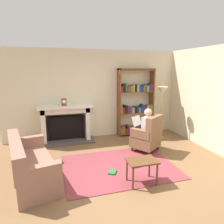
{
  "coord_description": "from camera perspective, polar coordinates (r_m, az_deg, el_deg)",
  "views": [
    {
      "loc": [
        -1.31,
        -3.6,
        2.12
      ],
      "look_at": [
        0.1,
        1.2,
        1.05
      ],
      "focal_mm": 32.31,
      "sensor_mm": 36.0,
      "label": 1
    }
  ],
  "objects": [
    {
      "name": "ground",
      "position": [
        4.38,
        3.33,
        -16.92
      ],
      "size": [
        14.0,
        14.0,
        0.0
      ],
      "primitive_type": "plane",
      "color": "brown"
    },
    {
      "name": "back_wall",
      "position": [
        6.33,
        -4.34,
        5.06
      ],
      "size": [
        5.6,
        0.1,
        2.7
      ],
      "primitive_type": "cube",
      "color": "beige",
      "rests_on": "ground"
    },
    {
      "name": "side_wall_right",
      "position": [
        6.31,
        22.74,
        4.13
      ],
      "size": [
        0.1,
        5.2,
        2.7
      ],
      "primitive_type": "cube",
      "color": "beige",
      "rests_on": "ground"
    },
    {
      "name": "area_rug",
      "position": [
        4.62,
        2.03,
        -15.14
      ],
      "size": [
        2.4,
        1.8,
        0.01
      ],
      "primitive_type": "cube",
      "color": "brown",
      "rests_on": "ground"
    },
    {
      "name": "fireplace",
      "position": [
        6.1,
        -12.91,
        -2.82
      ],
      "size": [
        1.57,
        0.64,
        1.1
      ],
      "color": "#4C4742",
      "rests_on": "ground"
    },
    {
      "name": "mantel_clock",
      "position": [
        5.87,
        -13.44,
        2.77
      ],
      "size": [
        0.14,
        0.14,
        0.2
      ],
      "color": "brown",
      "rests_on": "fireplace"
    },
    {
      "name": "bookshelf",
      "position": [
        6.55,
        6.69,
        2.15
      ],
      "size": [
        1.18,
        0.32,
        2.14
      ],
      "color": "brown",
      "rests_on": "ground"
    },
    {
      "name": "armchair_reading",
      "position": [
        5.34,
        10.13,
        -6.62
      ],
      "size": [
        0.88,
        0.88,
        0.97
      ],
      "rotation": [
        0.0,
        0.0,
        3.76
      ],
      "color": "#331E14",
      "rests_on": "ground"
    },
    {
      "name": "seated_reader",
      "position": [
        5.34,
        9.1,
        -4.39
      ],
      "size": [
        0.56,
        0.59,
        1.14
      ],
      "rotation": [
        0.0,
        0.0,
        3.76
      ],
      "color": "silver",
      "rests_on": "ground"
    },
    {
      "name": "sofa_floral",
      "position": [
        4.27,
        -22.25,
        -13.8
      ],
      "size": [
        1.07,
        1.82,
        0.85
      ],
      "rotation": [
        0.0,
        0.0,
        1.79
      ],
      "color": "#946756",
      "rests_on": "ground"
    },
    {
      "name": "side_table",
      "position": [
        3.91,
        8.47,
        -14.31
      ],
      "size": [
        0.56,
        0.39,
        0.47
      ],
      "color": "brown",
      "rests_on": "ground"
    },
    {
      "name": "scattered_books",
      "position": [
        4.65,
        4.55,
        -14.72
      ],
      "size": [
        0.83,
        0.61,
        0.04
      ],
      "color": "#267233",
      "rests_on": "area_rug"
    },
    {
      "name": "floor_lamp",
      "position": [
        6.27,
        14.09,
        4.72
      ],
      "size": [
        0.32,
        0.32,
        1.6
      ],
      "color": "#B7933F",
      "rests_on": "ground"
    }
  ]
}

